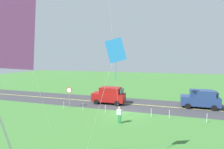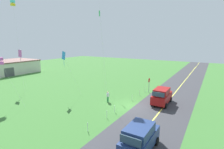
% 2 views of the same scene
% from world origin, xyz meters
% --- Properties ---
extents(ground_plane, '(120.00, 120.00, 0.10)m').
position_xyz_m(ground_plane, '(0.00, 0.00, -0.05)').
color(ground_plane, '#3D7533').
extents(asphalt_road, '(120.00, 7.00, 0.00)m').
position_xyz_m(asphalt_road, '(0.00, -4.00, 0.00)').
color(asphalt_road, '#38383D').
rests_on(asphalt_road, ground).
extents(road_centre_stripe, '(120.00, 0.16, 0.00)m').
position_xyz_m(road_centre_stripe, '(0.00, -4.00, 0.01)').
color(road_centre_stripe, '#E5E04C').
rests_on(road_centre_stripe, asphalt_road).
extents(car_suv_foreground, '(4.40, 2.12, 2.24)m').
position_xyz_m(car_suv_foreground, '(3.08, -3.40, 1.15)').
color(car_suv_foreground, maroon).
rests_on(car_suv_foreground, ground).
extents(car_parked_west_near, '(4.40, 2.12, 2.24)m').
position_xyz_m(car_parked_west_near, '(-8.40, -4.76, 1.15)').
color(car_parked_west_near, navy).
rests_on(car_parked_west_near, ground).
extents(stop_sign, '(0.76, 0.08, 2.56)m').
position_xyz_m(stop_sign, '(7.26, -0.10, 1.80)').
color(stop_sign, gray).
rests_on(stop_sign, ground).
extents(person_adult_near, '(0.58, 0.22, 1.60)m').
position_xyz_m(person_adult_near, '(-0.24, 3.44, 0.86)').
color(person_adult_near, '#338C4C').
rests_on(person_adult_near, ground).
extents(kite_blue_mid, '(1.48, 1.89, 7.31)m').
position_xyz_m(kite_blue_mid, '(-3.54, 18.66, 6.55)').
color(kite_blue_mid, silver).
rests_on(kite_blue_mid, ground).
extents(kite_yellow_high, '(1.73, 3.63, 15.39)m').
position_xyz_m(kite_yellow_high, '(-2.74, 20.63, 14.88)').
color(kite_yellow_high, silver).
rests_on(kite_yellow_high, ground).
extents(kite_green_far, '(2.77, 3.05, 14.25)m').
position_xyz_m(kite_green_far, '(6.91, 9.64, 13.62)').
color(kite_green_far, silver).
rests_on(kite_green_far, ground).
extents(kite_pink_drift, '(2.17, 1.44, 6.73)m').
position_xyz_m(kite_pink_drift, '(-9.49, 12.92, 6.28)').
color(kite_pink_drift, silver).
rests_on(kite_pink_drift, ground).
extents(kite_orange_near, '(2.93, 1.38, 7.24)m').
position_xyz_m(kite_orange_near, '(-1.83, 10.21, 6.43)').
color(kite_orange_near, silver).
rests_on(kite_orange_near, ground).
extents(fence_post_0, '(0.05, 0.05, 0.90)m').
position_xyz_m(fence_post_0, '(-8.17, 0.70, 0.45)').
color(fence_post_0, silver).
rests_on(fence_post_0, ground).
extents(fence_post_1, '(0.05, 0.05, 0.90)m').
position_xyz_m(fence_post_1, '(-4.74, 0.70, 0.45)').
color(fence_post_1, silver).
rests_on(fence_post_1, ground).
extents(fence_post_2, '(0.05, 0.05, 0.90)m').
position_xyz_m(fence_post_2, '(-2.94, 0.70, 0.45)').
color(fence_post_2, silver).
rests_on(fence_post_2, ground).
extents(fence_post_3, '(0.05, 0.05, 0.90)m').
position_xyz_m(fence_post_3, '(2.16, 0.70, 0.45)').
color(fence_post_3, silver).
rests_on(fence_post_3, ground).
extents(fence_post_4, '(0.05, 0.05, 0.90)m').
position_xyz_m(fence_post_4, '(4.97, 0.70, 0.45)').
color(fence_post_4, silver).
rests_on(fence_post_4, ground).
extents(fence_post_5, '(0.05, 0.05, 0.90)m').
position_xyz_m(fence_post_5, '(7.57, 0.70, 0.45)').
color(fence_post_5, silver).
rests_on(fence_post_5, ground).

